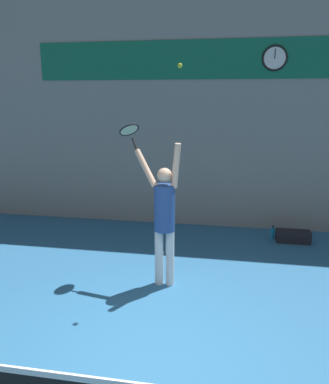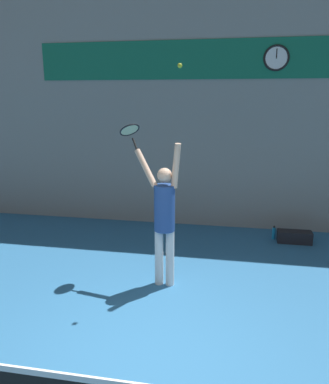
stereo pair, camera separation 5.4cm
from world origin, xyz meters
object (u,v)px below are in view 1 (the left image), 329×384
object	(u,v)px
tennis_player	(164,215)
tennis_ball	(180,66)
water_bottle	(273,233)
tennis_racket	(130,131)
equipment_bag	(293,236)
scoreboard_clock	(275,58)

from	to	relation	value
tennis_player	tennis_ball	size ratio (longest dim) A/B	34.29
water_bottle	tennis_ball	bearing A→B (deg)	-124.91
tennis_racket	equipment_bag	bearing A→B (deg)	31.17
scoreboard_clock	water_bottle	distance (m)	3.51
tennis_ball	tennis_player	bearing A→B (deg)	163.22
tennis_racket	tennis_ball	distance (m)	1.33
scoreboard_clock	tennis_ball	world-z (taller)	scoreboard_clock
tennis_player	equipment_bag	bearing A→B (deg)	43.65
scoreboard_clock	tennis_racket	distance (m)	3.61
tennis_player	tennis_racket	xyz separation A→B (m)	(-0.61, 0.42, 1.19)
tennis_ball	water_bottle	bearing A→B (deg)	55.09
scoreboard_clock	tennis_racket	world-z (taller)	scoreboard_clock
tennis_player	tennis_racket	bearing A→B (deg)	145.90
tennis_player	tennis_ball	distance (m)	2.12
water_bottle	equipment_bag	size ratio (longest dim) A/B	0.42
tennis_racket	water_bottle	distance (m)	3.81
equipment_bag	scoreboard_clock	bearing A→B (deg)	126.86
scoreboard_clock	water_bottle	bearing A→B (deg)	-76.27
tennis_racket	equipment_bag	xyz separation A→B (m)	(2.87, 1.74, -2.20)
tennis_ball	equipment_bag	bearing A→B (deg)	47.54
tennis_racket	tennis_ball	size ratio (longest dim) A/B	6.55
tennis_racket	scoreboard_clock	bearing A→B (deg)	46.11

